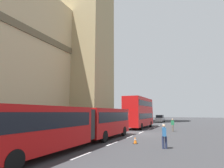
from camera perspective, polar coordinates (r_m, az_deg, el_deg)
name	(u,v)px	position (r m, az deg, el deg)	size (l,w,h in m)	color
ground_plane	(137,134)	(22.86, 7.89, -15.05)	(160.00, 160.00, 0.00)	#333335
lane_centre_marking	(145,131)	(26.70, 10.28, -14.06)	(34.40, 0.16, 0.01)	silver
articulated_bus	(80,122)	(15.04, -9.81, -11.66)	(16.62, 2.54, 2.90)	#B20F0F
double_decker_bus	(139,111)	(31.25, 8.40, -8.34)	(10.13, 2.54, 4.90)	red
sedan_lead	(160,119)	(50.10, 14.67, -10.32)	(4.40, 1.86, 1.85)	#B7B7BC
traffic_cone_west	(135,140)	(15.92, 7.20, -16.84)	(0.36, 0.36, 0.58)	black
traffic_cone_middle	(163,129)	(26.76, 15.63, -13.27)	(0.36, 0.36, 0.58)	black
pedestrian_near_cones	(164,135)	(14.11, 15.87, -15.05)	(0.45, 0.35, 1.69)	#262D4C
pedestrian_by_kerb	(173,125)	(26.53, 18.25, -11.83)	(0.36, 0.41, 1.69)	#726651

